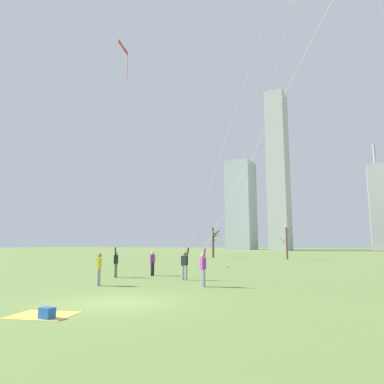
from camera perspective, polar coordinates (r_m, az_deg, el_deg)
ground_plane at (r=13.45m, az=-12.00°, el=-17.17°), size 400.00×400.00×0.00m
kite_flyer_midfield_left_red at (r=22.15m, az=-12.19°, el=-7.24°), size 3.85×5.09×12.75m
kite_flyer_far_back_green at (r=14.86m, az=6.88°, el=-2.27°), size 12.66×11.02×15.27m
kite_flyer_midfield_right_yellow at (r=20.28m, az=2.59°, el=-0.66°), size 7.57×0.78×18.53m
bystander_watching_nearby at (r=18.62m, az=-14.93°, el=-11.81°), size 0.35×0.44×1.62m
bystander_strolling_midfield at (r=23.82m, az=-6.46°, el=-11.27°), size 0.24×0.51×1.62m
distant_kite_high_overhead_orange at (r=36.25m, az=15.74°, el=26.61°), size 7.79×1.25×25.11m
picnic_spot at (r=11.35m, az=-22.85°, el=-17.87°), size 2.11×1.83×0.31m
bare_tree_center at (r=54.76m, az=3.53°, el=-8.01°), size 1.66×2.99×4.62m
bare_tree_left_of_center at (r=50.84m, az=15.19°, el=-7.90°), size 2.31×2.36×4.41m
skyline_short_annex at (r=139.15m, az=8.04°, el=-2.16°), size 9.59×11.33×34.62m
skyline_mid_tower_left at (r=139.77m, az=28.16°, el=-2.22°), size 5.90×9.75×38.01m
skyline_mid_tower_right at (r=121.94m, az=13.92°, el=3.47°), size 6.13×9.06×53.79m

